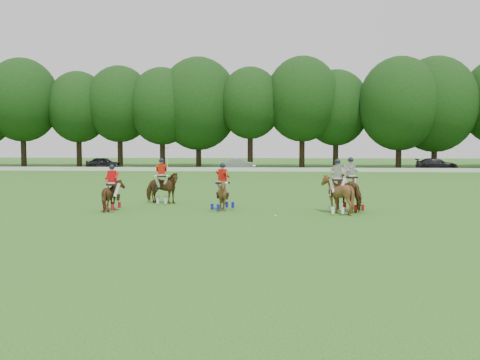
# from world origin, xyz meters

# --- Properties ---
(ground) EXTENTS (180.00, 180.00, 0.00)m
(ground) POSITION_xyz_m (0.00, 0.00, 0.00)
(ground) COLOR #25601B
(ground) RESTS_ON ground
(tree_line) EXTENTS (117.98, 14.32, 14.75)m
(tree_line) POSITION_xyz_m (0.26, 48.05, 8.23)
(tree_line) COLOR black
(tree_line) RESTS_ON ground
(boundary_rail) EXTENTS (120.00, 0.10, 0.44)m
(boundary_rail) POSITION_xyz_m (0.00, 38.00, 0.22)
(boundary_rail) COLOR white
(boundary_rail) RESTS_ON ground
(car_left) EXTENTS (4.19, 1.69, 1.43)m
(car_left) POSITION_xyz_m (-17.57, 42.50, 0.71)
(car_left) COLOR black
(car_left) RESTS_ON ground
(car_mid) EXTENTS (3.98, 1.42, 1.31)m
(car_mid) POSITION_xyz_m (-1.11, 42.50, 0.65)
(car_mid) COLOR #95959A
(car_mid) RESTS_ON ground
(car_right) EXTENTS (4.97, 2.60, 1.37)m
(car_right) POSITION_xyz_m (21.94, 42.50, 0.69)
(car_right) COLOR black
(car_right) RESTS_ON ground
(polo_red_a) EXTENTS (1.05, 1.69, 2.15)m
(polo_red_a) POSITION_xyz_m (-4.08, 3.21, 0.76)
(polo_red_a) COLOR #452712
(polo_red_a) RESTS_ON ground
(polo_red_b) EXTENTS (1.89, 1.71, 2.90)m
(polo_red_b) POSITION_xyz_m (-2.42, 6.22, 0.85)
(polo_red_b) COLOR #452712
(polo_red_b) RESTS_ON ground
(polo_red_c) EXTENTS (1.75, 1.80, 2.22)m
(polo_red_c) POSITION_xyz_m (1.01, 3.69, 0.79)
(polo_red_c) COLOR #452712
(polo_red_c) RESTS_ON ground
(polo_stripe_a) EXTENTS (1.91, 2.34, 2.49)m
(polo_stripe_a) POSITION_xyz_m (6.92, 3.94, 0.92)
(polo_stripe_a) COLOR #452712
(polo_stripe_a) RESTS_ON ground
(polo_stripe_b) EXTENTS (1.49, 1.66, 2.44)m
(polo_stripe_b) POSITION_xyz_m (6.23, 3.03, 0.89)
(polo_stripe_b) COLOR #452712
(polo_stripe_b) RESTS_ON ground
(polo_ball) EXTENTS (0.09, 0.09, 0.09)m
(polo_ball) POSITION_xyz_m (3.49, 1.72, 0.04)
(polo_ball) COLOR white
(polo_ball) RESTS_ON ground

